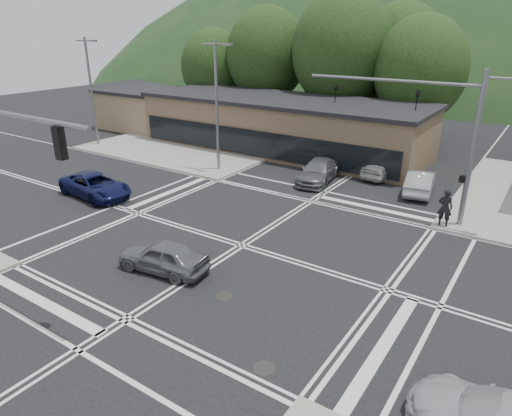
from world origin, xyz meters
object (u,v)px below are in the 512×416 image
Objects in this scene: car_queue_a at (420,182)px; car_queue_b at (383,166)px; car_northbound at (318,171)px; pedestrian at (445,208)px; car_grey_center at (163,256)px; car_blue_west at (95,186)px.

car_queue_b is at bearing -41.61° from car_queue_a.
car_northbound is (-6.36, -1.50, -0.01)m from car_queue_a.
car_queue_a is at bearing -66.08° from pedestrian.
pedestrian is at bearing 133.77° from car_grey_center.
pedestrian reaches higher than car_northbound.
pedestrian is at bearing 108.56° from car_queue_a.
car_queue_a is 2.23× the size of pedestrian.
pedestrian is at bearing -64.28° from car_blue_west.
pedestrian reaches higher than car_queue_a.
car_queue_b is 0.88× the size of car_northbound.
car_grey_center is 14.42m from pedestrian.
car_northbound is 2.49× the size of pedestrian.
car_queue_b is at bearing -38.74° from car_blue_west.
pedestrian is (5.58, -6.74, 0.40)m from car_queue_b.
car_queue_b is (13.34, 13.76, 0.03)m from car_blue_west.
car_blue_west is 1.04× the size of car_northbound.
car_queue_a is 6.53m from car_northbound.
car_northbound reaches higher than car_grey_center.
pedestrian is at bearing 134.32° from car_queue_b.
car_northbound is at bearing 50.79° from car_queue_b.
car_blue_west is 20.21m from car_queue_a.
car_queue_a is 5.44m from pedestrian.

